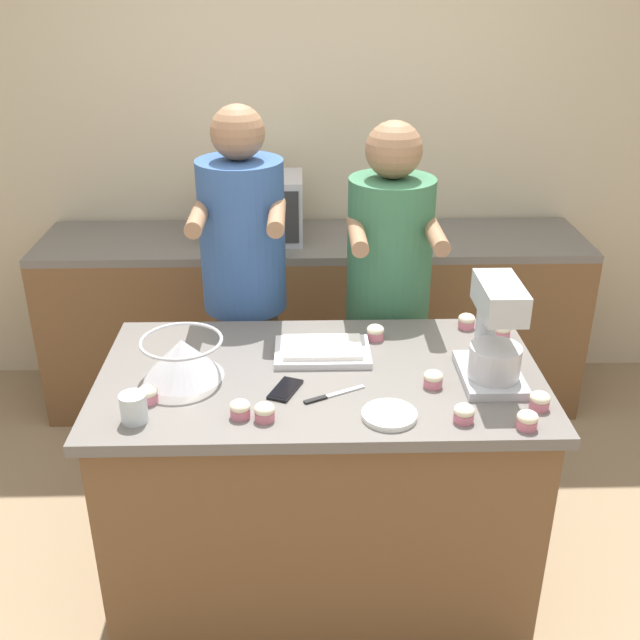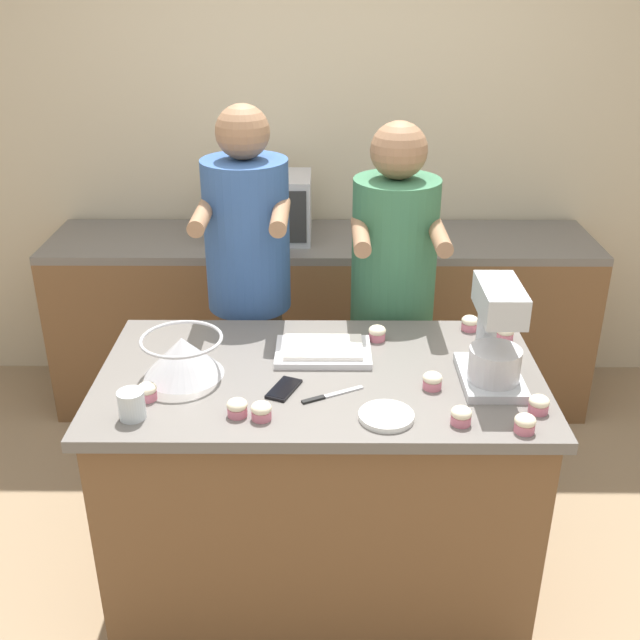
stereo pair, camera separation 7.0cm
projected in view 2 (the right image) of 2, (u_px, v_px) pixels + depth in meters
name	position (u px, v px, depth m)	size (l,w,h in m)	color
ground_plane	(320.00, 580.00, 2.96)	(16.00, 16.00, 0.00)	#937A5B
back_wall	(322.00, 142.00, 3.98)	(10.00, 0.06, 2.70)	beige
island_counter	(320.00, 483.00, 2.76)	(1.51, 0.83, 0.94)	brown
back_counter	(321.00, 320.00, 4.04)	(2.80, 0.60, 0.93)	brown
person_left	(250.00, 304.00, 3.14)	(0.36, 0.51, 1.74)	brown
person_right	(392.00, 312.00, 3.15)	(0.36, 0.51, 1.67)	#232328
stand_mixer	(495.00, 340.00, 2.44)	(0.20, 0.30, 0.35)	#B2B7BC
mixing_bowl	(183.00, 355.00, 2.52)	(0.28, 0.28, 0.14)	#BCBCC1
baking_tray	(323.00, 351.00, 2.67)	(0.34, 0.23, 0.04)	silver
microwave_oven	(264.00, 207.00, 3.77)	(0.47, 0.34, 0.32)	#B7B7BC
cell_phone	(284.00, 389.00, 2.45)	(0.12, 0.16, 0.01)	black
drinking_glass	(132.00, 405.00, 2.29)	(0.08, 0.08, 0.09)	silver
small_plate	(386.00, 416.00, 2.30)	(0.17, 0.17, 0.02)	white
knife	(329.00, 396.00, 2.42)	(0.20, 0.11, 0.01)	#BCBCC1
cupcake_0	(147.00, 391.00, 2.39)	(0.06, 0.06, 0.06)	#D17084
cupcake_1	(525.00, 423.00, 2.22)	(0.06, 0.06, 0.06)	#D17084
cupcake_2	(432.00, 380.00, 2.45)	(0.06, 0.06, 0.06)	#D17084
cupcake_3	(505.00, 333.00, 2.77)	(0.06, 0.06, 0.06)	#D17084
cupcake_4	(461.00, 415.00, 2.26)	(0.06, 0.06, 0.06)	#D17084
cupcake_5	(377.00, 333.00, 2.77)	(0.06, 0.06, 0.06)	#D17084
cupcake_6	(261.00, 411.00, 2.29)	(0.06, 0.06, 0.06)	#D17084
cupcake_7	(237.00, 407.00, 2.30)	(0.06, 0.06, 0.06)	#D17084
cupcake_8	(470.00, 323.00, 2.85)	(0.06, 0.06, 0.06)	#D17084
cupcake_9	(539.00, 404.00, 2.32)	(0.06, 0.06, 0.06)	#D17084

